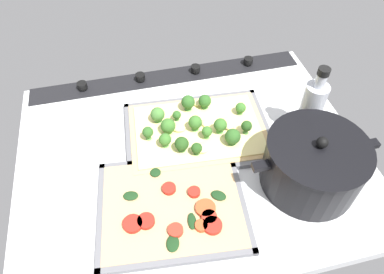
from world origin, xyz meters
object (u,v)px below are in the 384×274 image
at_px(baking_tray_front, 198,133).
at_px(oil_bottle, 311,108).
at_px(broccoli_pizza, 197,128).
at_px(baking_tray_back, 172,207).
at_px(cooking_pot, 313,164).
at_px(veggie_pizza_back, 173,207).

relative_size(baking_tray_front, oil_bottle, 1.92).
height_order(broccoli_pizza, baking_tray_back, broccoli_pizza).
xyz_separation_m(cooking_pot, oil_bottle, (-0.06, -0.15, 0.02)).
height_order(baking_tray_front, baking_tray_back, same).
height_order(broccoli_pizza, veggie_pizza_back, broccoli_pizza).
xyz_separation_m(broccoli_pizza, oil_bottle, (-0.27, 0.05, 0.06)).
bearing_deg(broccoli_pizza, cooking_pot, 136.74).
bearing_deg(cooking_pot, broccoli_pizza, -43.26).
bearing_deg(oil_bottle, veggie_pizza_back, 21.70).
height_order(broccoli_pizza, cooking_pot, cooking_pot).
bearing_deg(broccoli_pizza, baking_tray_front, -167.62).
height_order(baking_tray_back, veggie_pizza_back, veggie_pizza_back).
xyz_separation_m(baking_tray_front, oil_bottle, (-0.27, 0.05, 0.08)).
distance_m(baking_tray_front, cooking_pot, 0.29).
bearing_deg(baking_tray_back, oil_bottle, -159.10).
distance_m(veggie_pizza_back, cooking_pot, 0.32).
bearing_deg(broccoli_pizza, veggie_pizza_back, 62.98).
distance_m(baking_tray_front, baking_tray_back, 0.22).
distance_m(baking_tray_front, veggie_pizza_back, 0.23).
bearing_deg(oil_bottle, baking_tray_front, -11.07).
relative_size(baking_tray_front, veggie_pizza_back, 1.21).
bearing_deg(baking_tray_back, veggie_pizza_back, 112.56).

